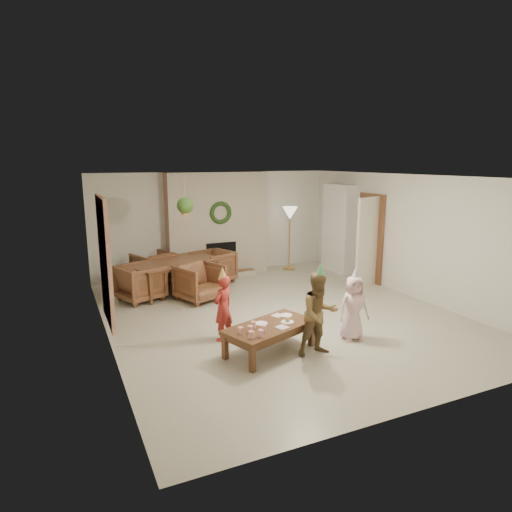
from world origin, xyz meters
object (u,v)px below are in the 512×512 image
dining_table (175,277)px  dining_chair_right (213,267)px  dining_chair_left (141,282)px  dining_chair_near (200,282)px  child_red (223,308)px  coffee_table_top (270,327)px  child_plaid (319,314)px  child_pink (354,308)px  dining_chair_far (154,268)px

dining_table → dining_chair_right: dining_chair_right is taller
dining_chair_left → dining_chair_near: bearing=-135.0°
dining_chair_near → child_red: (-0.28, -2.10, 0.15)m
dining_chair_left → coffee_table_top: bearing=-179.7°
dining_chair_left → child_plaid: bearing=-173.4°
child_pink → child_plaid: bearing=-153.1°
child_pink → coffee_table_top: bearing=-174.9°
dining_chair_right → child_pink: size_ratio=0.80×
dining_table → child_pink: child_pink is taller
dining_chair_left → dining_chair_right: same height
dining_chair_right → child_red: bearing=-37.2°
dining_table → dining_chair_left: bearing=180.0°
dining_chair_right → coffee_table_top: dining_chair_right is taller
dining_table → coffee_table_top: 3.63m
coffee_table_top → child_red: 0.86m
dining_chair_near → dining_chair_far: (-0.59, 1.58, 0.00)m
dining_chair_left → child_red: size_ratio=0.78×
dining_table → child_red: (0.02, -2.88, 0.19)m
dining_chair_far → child_pink: 4.99m
dining_table → child_plaid: bearing=-95.2°
dining_chair_far → child_red: child_red is taller
dining_chair_right → child_plaid: bearing=-19.2°
dining_table → dining_chair_left: size_ratio=2.34×
dining_table → coffee_table_top: bearing=-103.1°
dining_table → child_pink: (1.89, -3.69, 0.18)m
dining_chair_far → child_pink: (2.19, -4.48, 0.14)m
dining_chair_near → child_plaid: 3.27m
dining_chair_right → child_plaid: (0.10, -4.32, 0.24)m
dining_chair_far → child_red: 3.69m
dining_chair_near → child_pink: (1.59, -2.91, 0.14)m
dining_table → dining_chair_far: size_ratio=2.34×
dining_chair_right → coffee_table_top: 4.00m
dining_table → dining_chair_far: 0.84m
dining_chair_right → child_pink: bearing=-8.0°
child_plaid → dining_chair_right: bearing=93.8°
coffee_table_top → child_pink: 1.42m
dining_chair_near → dining_table: bearing=90.0°
child_red → coffee_table_top: bearing=94.0°
dining_table → dining_chair_far: dining_chair_far is taller
dining_table → dining_chair_right: bearing=0.0°
dining_chair_far → dining_chair_right: 1.35m
dining_chair_near → child_pink: bearing=-81.8°
dining_chair_right → dining_table: bearing=-90.0°
dining_chair_near → dining_chair_right: 1.35m
child_red → child_pink: 2.04m
dining_chair_near → coffee_table_top: bearing=-107.0°
dining_chair_left → dining_chair_right: (1.77, 0.67, 0.00)m
dining_chair_near → child_pink: child_pink is taller
child_pink → dining_table: bearing=126.0°
dining_table → child_plaid: size_ratio=1.56×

